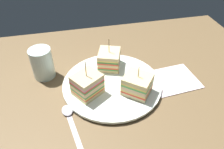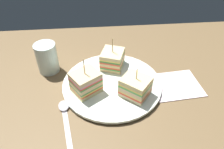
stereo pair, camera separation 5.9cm
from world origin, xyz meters
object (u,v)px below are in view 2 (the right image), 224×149
(spoon, at_px, (65,112))
(napkin, at_px, (175,85))
(sandwich_wedge_0, at_px, (86,82))
(plate, at_px, (112,84))
(sandwich_wedge_1, at_px, (135,87))
(drinking_glass, at_px, (47,60))
(sandwich_wedge_2, at_px, (112,59))

(spoon, bearing_deg, napkin, -87.07)
(spoon, xyz_separation_m, napkin, (0.31, 0.07, -0.00))
(spoon, bearing_deg, sandwich_wedge_0, -52.34)
(plate, xyz_separation_m, sandwich_wedge_1, (0.06, -0.05, 0.03))
(sandwich_wedge_0, distance_m, drinking_glass, 0.16)
(sandwich_wedge_0, relative_size, spoon, 0.68)
(plate, distance_m, sandwich_wedge_1, 0.08)
(sandwich_wedge_1, bearing_deg, sandwich_wedge_0, 28.21)
(spoon, xyz_separation_m, drinking_glass, (-0.06, 0.18, 0.04))
(sandwich_wedge_2, xyz_separation_m, drinking_glass, (-0.19, 0.01, 0.00))
(sandwich_wedge_1, relative_size, spoon, 0.59)
(sandwich_wedge_0, height_order, spoon, sandwich_wedge_0)
(sandwich_wedge_0, bearing_deg, napkin, -31.48)
(napkin, bearing_deg, drinking_glass, 164.15)
(plate, xyz_separation_m, napkin, (0.18, -0.01, -0.01))
(sandwich_wedge_0, height_order, napkin, sandwich_wedge_0)
(plate, relative_size, sandwich_wedge_2, 2.82)
(sandwich_wedge_1, distance_m, drinking_glass, 0.28)
(sandwich_wedge_2, relative_size, spoon, 0.63)
(plate, distance_m, drinking_glass, 0.21)
(drinking_glass, bearing_deg, sandwich_wedge_0, -45.07)
(sandwich_wedge_1, xyz_separation_m, sandwich_wedge_2, (-0.05, 0.13, -0.00))
(sandwich_wedge_2, bearing_deg, sandwich_wedge_0, -18.59)
(plate, xyz_separation_m, sandwich_wedge_0, (-0.07, -0.03, 0.03))
(sandwich_wedge_0, distance_m, sandwich_wedge_1, 0.13)
(drinking_glass, bearing_deg, sandwich_wedge_2, -4.38)
(sandwich_wedge_1, bearing_deg, spoon, 51.04)
(plate, height_order, sandwich_wedge_2, sandwich_wedge_2)
(plate, distance_m, sandwich_wedge_0, 0.08)
(plate, height_order, spoon, plate)
(sandwich_wedge_0, distance_m, sandwich_wedge_2, 0.13)
(sandwich_wedge_2, xyz_separation_m, spoon, (-0.14, -0.16, -0.04))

